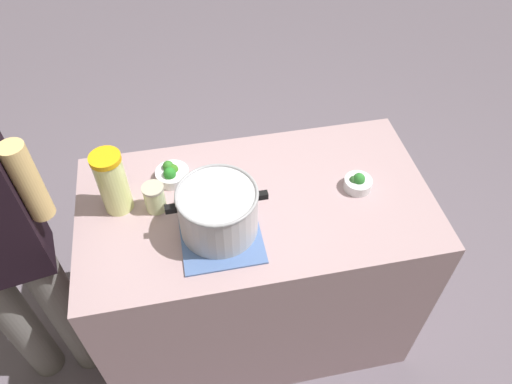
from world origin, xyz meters
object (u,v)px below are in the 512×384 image
Objects in this scene: broccoli_bowl_center at (172,174)px; person_cook at (2,259)px; cooking_pot at (218,210)px; lemonade_pitcher at (112,182)px; broccoli_bowl_front at (358,183)px; mason_jar at (155,198)px.

person_cook is (0.64, 0.21, -0.10)m from broccoli_bowl_center.
person_cook reaches higher than cooking_pot.
lemonade_pitcher is 1.96× the size of broccoli_bowl_center.
broccoli_bowl_center is at bearing -15.01° from broccoli_bowl_front.
broccoli_bowl_front is (-0.76, 0.05, -0.03)m from mason_jar.
broccoli_bowl_center is at bearing -161.80° from person_cook.
broccoli_bowl_center is at bearing -62.88° from cooking_pot.
cooking_pot reaches higher than broccoli_bowl_center.
mason_jar is 0.77m from broccoli_bowl_front.
lemonade_pitcher is (0.35, -0.18, 0.02)m from cooking_pot.
person_cook is (0.43, 0.11, -0.20)m from lemonade_pitcher.
person_cook is (0.57, 0.07, -0.13)m from mason_jar.
cooking_pot is 3.09× the size of mason_jar.
broccoli_bowl_front is at bearing 164.99° from broccoli_bowl_center.
cooking_pot is at bearing 174.60° from person_cook.
person_cook is at bearing 13.87° from lemonade_pitcher.
broccoli_bowl_center reaches higher than broccoli_bowl_front.
lemonade_pitcher is 2.26× the size of mason_jar.
cooking_pot is 1.37× the size of lemonade_pitcher.
cooking_pot is 0.33m from broccoli_bowl_center.
lemonade_pitcher is 0.25m from broccoli_bowl_center.
broccoli_bowl_front is at bearing 176.47° from mason_jar.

